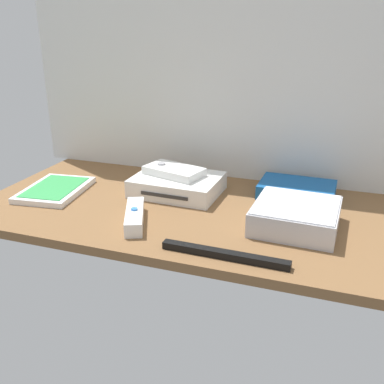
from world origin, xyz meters
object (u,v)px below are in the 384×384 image
(game_console, at_px, (177,185))
(mini_computer, at_px, (296,216))
(sensor_bar, at_px, (225,255))
(network_router, at_px, (297,190))
(game_case, at_px, (55,190))
(remote_classic_pad, at_px, (174,171))
(remote_wand, at_px, (135,216))

(game_console, distance_m, mini_computer, 0.32)
(mini_computer, height_order, sensor_bar, mini_computer)
(game_console, distance_m, sensor_bar, 0.34)
(network_router, bearing_deg, sensor_bar, -102.29)
(game_console, distance_m, network_router, 0.30)
(game_case, xyz_separation_m, network_router, (0.58, 0.17, 0.01))
(mini_computer, bearing_deg, remote_classic_pad, 160.42)
(remote_classic_pad, bearing_deg, game_console, -19.67)
(game_console, relative_size, mini_computer, 1.21)
(game_case, relative_size, sensor_bar, 0.85)
(mini_computer, bearing_deg, game_console, 161.11)
(game_console, height_order, network_router, game_console)
(remote_classic_pad, bearing_deg, sensor_bar, -38.47)
(game_case, bearing_deg, remote_classic_pad, 14.08)
(remote_classic_pad, bearing_deg, game_case, -143.98)
(game_case, bearing_deg, sensor_bar, -26.67)
(remote_wand, distance_m, remote_classic_pad, 0.21)
(mini_computer, relative_size, sensor_bar, 0.74)
(game_case, xyz_separation_m, sensor_bar, (0.49, -0.18, -0.00))
(network_router, bearing_deg, remote_classic_pad, -165.48)
(game_case, distance_m, remote_wand, 0.29)
(network_router, xyz_separation_m, remote_wand, (-0.31, -0.27, -0.00))
(mini_computer, relative_size, game_case, 0.86)
(game_console, height_order, remote_wand, game_console)
(network_router, relative_size, remote_classic_pad, 1.15)
(game_console, relative_size, remote_wand, 1.43)
(mini_computer, bearing_deg, network_router, 95.67)
(mini_computer, xyz_separation_m, remote_classic_pad, (-0.32, 0.11, 0.03))
(remote_classic_pad, bearing_deg, remote_wand, -78.07)
(remote_wand, height_order, sensor_bar, remote_wand)
(game_console, bearing_deg, remote_wand, -95.00)
(game_console, height_order, remote_classic_pad, remote_classic_pad)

